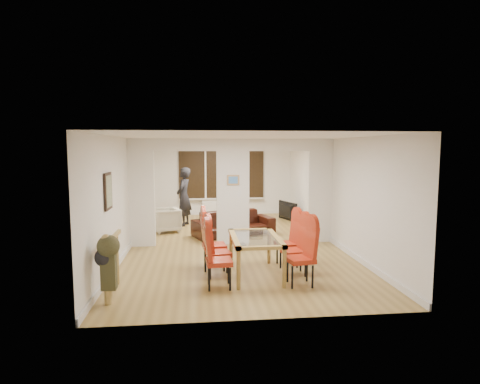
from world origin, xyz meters
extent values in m
cube|color=olive|center=(0.00, 0.00, 0.00)|extent=(5.00, 9.00, 0.01)
cube|color=white|center=(0.00, 0.00, 1.30)|extent=(5.00, 0.18, 2.60)
cube|color=black|center=(0.00, 4.44, 1.50)|extent=(3.00, 0.08, 1.80)
cube|color=white|center=(0.00, 4.40, 0.30)|extent=(1.40, 0.08, 0.50)
sphere|color=orange|center=(0.30, 3.30, 2.15)|extent=(0.36, 0.36, 0.36)
cube|color=gray|center=(-2.47, -2.40, 1.60)|extent=(0.04, 0.52, 0.67)
cube|color=#4C8CD8|center=(0.00, -0.10, 1.60)|extent=(0.30, 0.03, 0.25)
imported|color=black|center=(0.11, 1.01, 0.32)|extent=(2.37, 1.58, 0.64)
imported|color=beige|center=(-1.76, 1.61, 0.34)|extent=(0.91, 0.92, 0.68)
imported|color=black|center=(-1.28, 2.50, 0.89)|extent=(0.74, 0.59, 1.79)
imported|color=black|center=(2.00, 3.05, 0.31)|extent=(1.05, 0.48, 0.61)
cylinder|color=#143F19|center=(0.52, 2.59, 0.39)|extent=(0.07, 0.07, 0.27)
imported|color=black|center=(0.48, 2.60, 0.28)|extent=(0.22, 0.22, 0.05)
camera|label=1|loc=(-0.88, -9.78, 2.37)|focal=30.00mm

